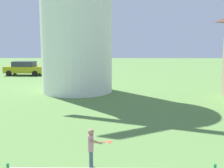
% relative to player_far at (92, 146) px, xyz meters
% --- Properties ---
extents(player_far, '(0.72, 0.47, 1.21)m').
position_rel_player_far_xyz_m(player_far, '(0.00, 0.00, 0.00)').
color(player_far, slate).
rests_on(player_far, ground_plane).
extents(parked_car_mustard, '(4.31, 2.01, 1.56)m').
position_rel_player_far_xyz_m(parked_car_mustard, '(-9.45, 23.18, 0.12)').
color(parked_car_mustard, '#999919').
rests_on(parked_car_mustard, ground_plane).
extents(parked_car_blue, '(4.16, 1.90, 1.56)m').
position_rel_player_far_xyz_m(parked_car_blue, '(-4.08, 23.61, 0.12)').
color(parked_car_blue, '#334C99').
rests_on(parked_car_blue, ground_plane).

